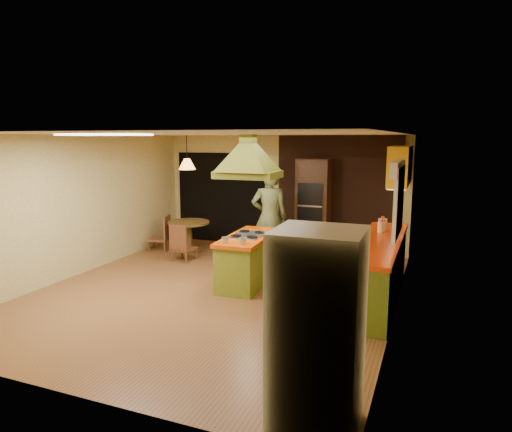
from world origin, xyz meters
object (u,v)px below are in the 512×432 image
at_px(wall_oven, 313,207).
at_px(dining_table, 189,231).
at_px(kitchen_island, 248,259).
at_px(canister_large, 382,225).
at_px(refrigerator, 317,332).
at_px(man, 269,217).

xyz_separation_m(wall_oven, dining_table, (-2.52, -0.87, -0.54)).
height_order(kitchen_island, wall_oven, wall_oven).
bearing_deg(dining_table, kitchen_island, -36.92).
height_order(dining_table, canister_large, canister_large).
relative_size(kitchen_island, refrigerator, 0.97).
distance_m(refrigerator, dining_table, 6.42).
xyz_separation_m(kitchen_island, wall_oven, (0.49, 2.39, 0.59)).
distance_m(kitchen_island, wall_oven, 2.51).
bearing_deg(kitchen_island, canister_large, 16.69).
bearing_deg(canister_large, dining_table, 169.40).
relative_size(wall_oven, dining_table, 2.27).
height_order(man, refrigerator, man).
relative_size(dining_table, canister_large, 4.29).
bearing_deg(refrigerator, dining_table, 128.32).
distance_m(kitchen_island, canister_large, 2.30).
distance_m(man, wall_oven, 1.34).
xyz_separation_m(refrigerator, dining_table, (-4.07, 4.95, -0.40)).
bearing_deg(wall_oven, canister_large, -47.51).
xyz_separation_m(man, refrigerator, (2.09, -4.60, -0.08)).
bearing_deg(man, canister_large, 144.80).
distance_m(refrigerator, wall_oven, 6.03).
distance_m(wall_oven, canister_large, 2.29).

